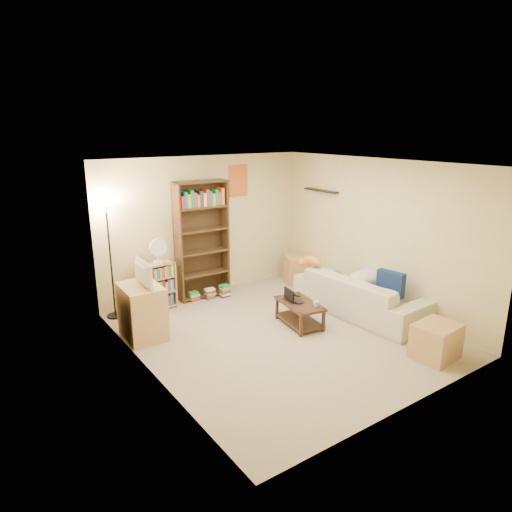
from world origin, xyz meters
name	(u,v)px	position (x,y,z in m)	size (l,w,h in m)	color
room	(282,227)	(0.00, 0.01, 1.62)	(4.50, 4.54, 2.52)	tan
sofa	(360,295)	(1.55, -0.12, 0.33)	(1.00, 2.31, 0.66)	beige
navy_pillow	(391,284)	(1.68, -0.61, 0.63)	(0.44, 0.13, 0.39)	navy
cream_blanket	(365,278)	(1.71, -0.06, 0.57)	(0.61, 0.44, 0.26)	beige
tabby_cat	(310,261)	(1.21, 0.73, 0.75)	(0.52, 0.21, 0.18)	orange
coffee_table	(300,311)	(0.45, 0.09, 0.23)	(0.59, 0.90, 0.37)	#3D2517
laptop	(296,299)	(0.46, 0.21, 0.39)	(0.27, 0.37, 0.03)	black
laptop_screen	(289,295)	(0.34, 0.22, 0.48)	(0.01, 0.28, 0.19)	white
mug	(316,304)	(0.54, -0.17, 0.42)	(0.10, 0.10, 0.09)	white
tv_remote	(296,295)	(0.58, 0.35, 0.38)	(0.05, 0.15, 0.02)	black
tv_stand	(142,311)	(-1.70, 1.08, 0.40)	(0.53, 0.74, 0.79)	tan
television	(139,274)	(-1.70, 1.08, 0.97)	(0.11, 0.63, 0.36)	black
tall_bookshelf	(202,237)	(-0.17, 2.05, 1.11)	(0.95, 0.34, 2.09)	#452F1A
short_bookshelf	(157,287)	(-1.10, 1.95, 0.40)	(0.64, 0.30, 0.81)	#AF7855
desk_fan	(158,250)	(-1.06, 1.91, 1.04)	(0.29, 0.16, 0.42)	white
floor_lamp	(108,228)	(-1.80, 2.05, 1.47)	(0.31, 0.31, 1.84)	black
side_table	(298,269)	(1.72, 1.67, 0.28)	(0.48, 0.48, 0.55)	tan
end_cabinet	(436,341)	(1.26, -1.75, 0.24)	(0.57, 0.48, 0.48)	tan
book_stacks	(211,293)	(-0.11, 1.88, 0.10)	(0.73, 0.30, 0.22)	red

